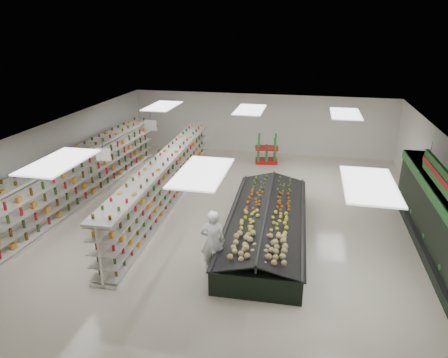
% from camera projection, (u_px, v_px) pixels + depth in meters
% --- Properties ---
extents(floor, '(16.00, 16.00, 0.00)m').
position_uv_depth(floor, '(232.00, 216.00, 14.78)').
color(floor, beige).
rests_on(floor, ground).
extents(ceiling, '(14.00, 16.00, 0.02)m').
position_uv_depth(ceiling, '(232.00, 132.00, 13.62)').
color(ceiling, white).
rests_on(ceiling, wall_back).
extents(wall_back, '(14.00, 0.02, 3.20)m').
position_uv_depth(wall_back, '(260.00, 124.00, 21.49)').
color(wall_back, white).
rests_on(wall_back, floor).
extents(wall_front, '(14.00, 0.02, 3.20)m').
position_uv_depth(wall_front, '(144.00, 335.00, 6.91)').
color(wall_front, white).
rests_on(wall_front, floor).
extents(wall_left, '(0.02, 16.00, 3.20)m').
position_uv_depth(wall_left, '(56.00, 162.00, 15.56)').
color(wall_left, white).
rests_on(wall_left, floor).
extents(wall_right, '(0.02, 16.00, 3.20)m').
position_uv_depth(wall_right, '(445.00, 191.00, 12.84)').
color(wall_right, white).
rests_on(wall_right, floor).
extents(produce_wall_case, '(0.93, 8.00, 2.20)m').
position_uv_depth(produce_wall_case, '(441.00, 221.00, 11.69)').
color(produce_wall_case, black).
rests_on(produce_wall_case, floor).
extents(aisle_sign_near, '(0.52, 0.06, 0.75)m').
position_uv_depth(aisle_sign_near, '(103.00, 154.00, 12.70)').
color(aisle_sign_near, white).
rests_on(aisle_sign_near, ceiling).
extents(aisle_sign_far, '(0.52, 0.06, 0.75)m').
position_uv_depth(aisle_sign_far, '(151.00, 125.00, 16.34)').
color(aisle_sign_far, white).
rests_on(aisle_sign_far, ceiling).
extents(hortifruti_banner, '(0.12, 3.20, 0.95)m').
position_uv_depth(hortifruti_banner, '(440.00, 175.00, 11.24)').
color(hortifruti_banner, '#1B6723').
rests_on(hortifruti_banner, ceiling).
extents(gondola_left, '(1.42, 12.04, 2.08)m').
position_uv_depth(gondola_left, '(78.00, 180.00, 15.55)').
color(gondola_left, silver).
rests_on(gondola_left, floor).
extents(gondola_center, '(1.18, 11.03, 1.91)m').
position_uv_depth(gondola_center, '(165.00, 183.00, 15.43)').
color(gondola_center, silver).
rests_on(gondola_center, floor).
extents(produce_island, '(2.73, 7.08, 1.05)m').
position_uv_depth(produce_island, '(266.00, 222.00, 13.26)').
color(produce_island, black).
rests_on(produce_island, floor).
extents(soda_endcap, '(1.24, 0.93, 1.46)m').
position_uv_depth(soda_endcap, '(267.00, 149.00, 20.18)').
color(soda_endcap, '#B31514').
rests_on(soda_endcap, floor).
extents(shopper_main, '(0.78, 0.59, 1.92)m').
position_uv_depth(shopper_main, '(213.00, 242.00, 11.13)').
color(shopper_main, white).
rests_on(shopper_main, floor).
extents(shopper_background, '(0.54, 0.82, 1.61)m').
position_uv_depth(shopper_background, '(163.00, 166.00, 17.49)').
color(shopper_background, '#9B7F5F').
rests_on(shopper_background, floor).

